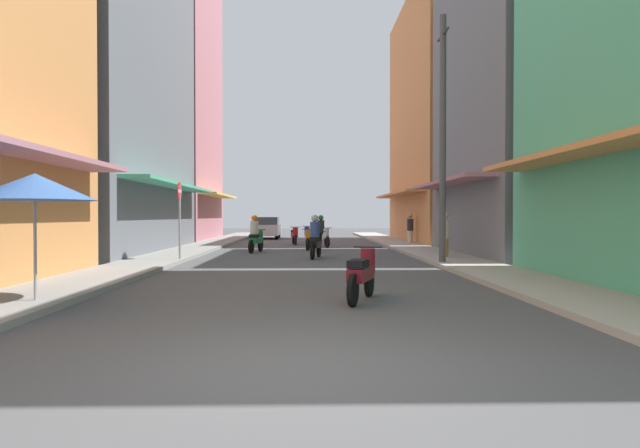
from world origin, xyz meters
The scene contains 20 objects.
ground_plane centered at (0.00, 16.51, 0.00)m, with size 90.24×90.24×0.00m, color #4C4C4F.
sidewalk_left centered at (-4.95, 16.51, 0.06)m, with size 1.95×49.02×0.12m, color gray.
sidewalk_right centered at (4.95, 16.51, 0.06)m, with size 1.95×49.02×0.12m, color #ADA89E.
building_left_mid centered at (-8.92, 17.51, 8.48)m, with size 7.05×12.47×16.97m.
building_left_far centered at (-8.92, 28.85, 8.99)m, with size 7.05×9.46×17.98m.
building_right_mid centered at (8.92, 15.24, 5.98)m, with size 7.05×9.30×11.98m.
building_right_far centered at (8.92, 26.78, 7.16)m, with size 7.05×12.60×14.33m.
motorbike_maroon centered at (1.06, 4.40, 0.50)m, with size 0.77×1.74×0.96m.
motorbike_orange centered at (0.23, 19.22, 0.50)m, with size 0.63×1.79×0.96m.
motorbike_red centered at (-0.60, 23.65, 0.50)m, with size 0.55×1.81×0.96m.
motorbike_black centered at (0.38, 14.29, 0.70)m, with size 0.62×1.79×1.58m.
motorbike_blue centered at (0.13, 25.87, 0.50)m, with size 0.55×1.80×0.96m.
motorbike_green centered at (-2.08, 17.43, 0.70)m, with size 0.64×1.78×1.58m.
motorbike_white centered at (0.81, 21.46, 0.70)m, with size 0.78×1.73×1.58m.
parked_car centered at (-2.65, 31.38, 0.74)m, with size 1.79×4.11×1.45m.
pedestrian_foreground centered at (4.83, 13.38, 0.96)m, with size 0.44×0.44×1.71m.
pedestrian_far centered at (5.55, 23.44, 0.96)m, with size 0.44×0.44×1.70m.
vendor_umbrella centered at (-4.51, 3.83, 2.03)m, with size 1.98×1.98×2.25m.
utility_pole centered at (4.22, 11.22, 3.92)m, with size 0.20×1.20×7.68m.
street_sign_no_entry centered at (-4.12, 12.60, 1.72)m, with size 0.07×0.60×2.65m.
Camera 1 is at (0.06, -5.45, 1.54)m, focal length 30.69 mm.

